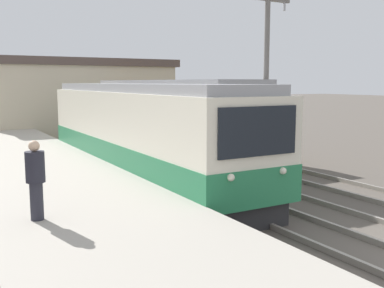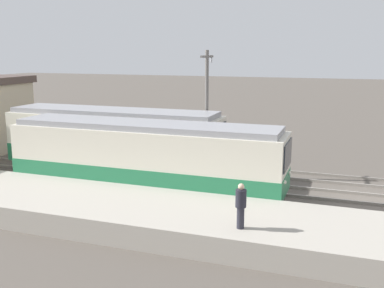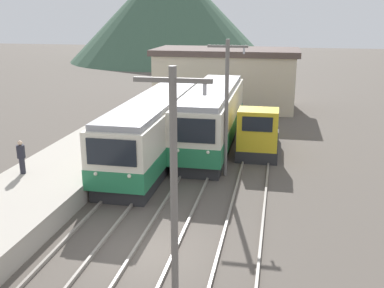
# 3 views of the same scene
# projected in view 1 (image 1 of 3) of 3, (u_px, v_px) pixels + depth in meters

# --- Properties ---
(commuter_train_left) EXTENTS (2.84, 13.71, 3.64)m
(commuter_train_left) POSITION_uv_depth(u_px,v_px,m) (142.00, 137.00, 16.41)
(commuter_train_left) COLOR #28282B
(commuter_train_left) RESTS_ON ground
(commuter_train_center) EXTENTS (2.84, 12.62, 3.80)m
(commuter_train_center) POSITION_uv_depth(u_px,v_px,m) (169.00, 125.00, 20.62)
(commuter_train_center) COLOR #28282B
(commuter_train_center) RESTS_ON ground
(shunting_locomotive) EXTENTS (2.40, 5.67, 3.00)m
(shunting_locomotive) POSITION_uv_depth(u_px,v_px,m) (229.00, 134.00, 21.75)
(shunting_locomotive) COLOR #28282B
(shunting_locomotive) RESTS_ON ground
(catenary_mast_mid) EXTENTS (2.00, 0.20, 7.05)m
(catenary_mast_mid) POSITION_uv_depth(u_px,v_px,m) (266.00, 78.00, 16.74)
(catenary_mast_mid) COLOR slate
(catenary_mast_mid) RESTS_ON ground
(person_on_platform) EXTENTS (0.38, 0.38, 1.62)m
(person_on_platform) POSITION_uv_depth(u_px,v_px,m) (36.00, 177.00, 8.95)
(person_on_platform) COLOR #282833
(person_on_platform) RESTS_ON platform_left
(station_building) EXTENTS (12.60, 6.30, 5.24)m
(station_building) POSITION_uv_depth(u_px,v_px,m) (78.00, 98.00, 30.97)
(station_building) COLOR beige
(station_building) RESTS_ON ground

